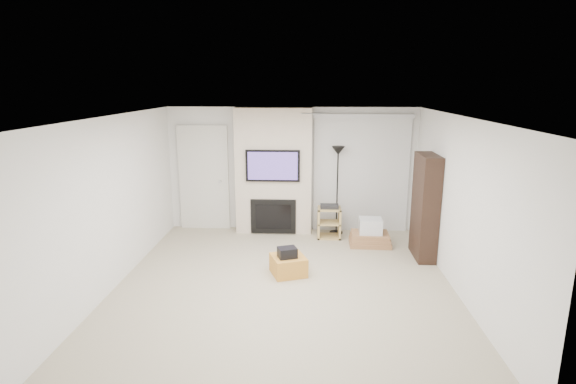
{
  "coord_description": "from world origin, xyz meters",
  "views": [
    {
      "loc": [
        0.36,
        -6.2,
        2.93
      ],
      "look_at": [
        0.0,
        1.2,
        1.15
      ],
      "focal_mm": 28.0,
      "sensor_mm": 36.0,
      "label": 1
    }
  ],
  "objects_px": {
    "av_stand": "(329,220)",
    "box_stack": "(370,235)",
    "ottoman": "(288,265)",
    "bookshelf": "(425,207)",
    "floor_lamp": "(338,165)"
  },
  "relations": [
    {
      "from": "ottoman",
      "to": "box_stack",
      "type": "relative_size",
      "value": 0.65
    },
    {
      "from": "floor_lamp",
      "to": "bookshelf",
      "type": "xyz_separation_m",
      "value": [
        1.43,
        -1.19,
        -0.49
      ]
    },
    {
      "from": "floor_lamp",
      "to": "av_stand",
      "type": "distance_m",
      "value": 1.09
    },
    {
      "from": "av_stand",
      "to": "bookshelf",
      "type": "bearing_deg",
      "value": -30.66
    },
    {
      "from": "floor_lamp",
      "to": "box_stack",
      "type": "bearing_deg",
      "value": -46.89
    },
    {
      "from": "av_stand",
      "to": "box_stack",
      "type": "distance_m",
      "value": 0.86
    },
    {
      "from": "ottoman",
      "to": "box_stack",
      "type": "height_order",
      "value": "box_stack"
    },
    {
      "from": "ottoman",
      "to": "av_stand",
      "type": "distance_m",
      "value": 1.95
    },
    {
      "from": "ottoman",
      "to": "bookshelf",
      "type": "height_order",
      "value": "bookshelf"
    },
    {
      "from": "box_stack",
      "to": "bookshelf",
      "type": "distance_m",
      "value": 1.23
    },
    {
      "from": "ottoman",
      "to": "av_stand",
      "type": "bearing_deg",
      "value": 68.49
    },
    {
      "from": "box_stack",
      "to": "av_stand",
      "type": "bearing_deg",
      "value": 153.08
    },
    {
      "from": "box_stack",
      "to": "bookshelf",
      "type": "bearing_deg",
      "value": -33.81
    },
    {
      "from": "av_stand",
      "to": "bookshelf",
      "type": "height_order",
      "value": "bookshelf"
    },
    {
      "from": "av_stand",
      "to": "floor_lamp",
      "type": "bearing_deg",
      "value": 57.88
    }
  ]
}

